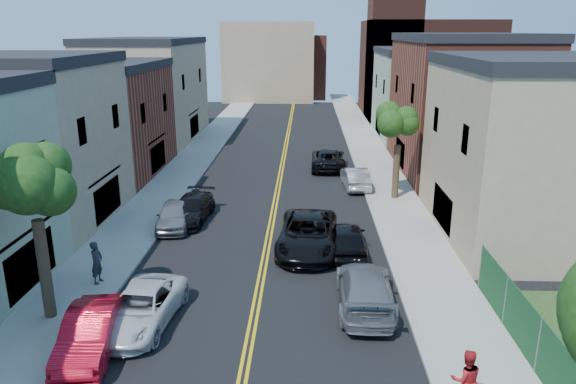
# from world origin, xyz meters

# --- Properties ---
(sidewalk_left) EXTENTS (3.20, 100.00, 0.15)m
(sidewalk_left) POSITION_xyz_m (-7.90, 40.00, 0.07)
(sidewalk_left) COLOR gray
(sidewalk_left) RESTS_ON ground
(sidewalk_right) EXTENTS (3.20, 100.00, 0.15)m
(sidewalk_right) POSITION_xyz_m (7.90, 40.00, 0.07)
(sidewalk_right) COLOR gray
(sidewalk_right) RESTS_ON ground
(curb_left) EXTENTS (0.30, 100.00, 0.15)m
(curb_left) POSITION_xyz_m (-6.15, 40.00, 0.07)
(curb_left) COLOR gray
(curb_left) RESTS_ON ground
(curb_right) EXTENTS (0.30, 100.00, 0.15)m
(curb_right) POSITION_xyz_m (6.15, 40.00, 0.07)
(curb_right) COLOR gray
(curb_right) RESTS_ON ground
(bldg_left_tan_near) EXTENTS (9.00, 10.00, 9.00)m
(bldg_left_tan_near) POSITION_xyz_m (-14.00, 25.00, 4.50)
(bldg_left_tan_near) COLOR #998466
(bldg_left_tan_near) RESTS_ON ground
(bldg_left_brick) EXTENTS (9.00, 12.00, 8.00)m
(bldg_left_brick) POSITION_xyz_m (-14.00, 36.00, 4.00)
(bldg_left_brick) COLOR brown
(bldg_left_brick) RESTS_ON ground
(bldg_left_tan_far) EXTENTS (9.00, 16.00, 9.50)m
(bldg_left_tan_far) POSITION_xyz_m (-14.00, 50.00, 4.75)
(bldg_left_tan_far) COLOR #998466
(bldg_left_tan_far) RESTS_ON ground
(bldg_right_tan) EXTENTS (9.00, 12.00, 9.00)m
(bldg_right_tan) POSITION_xyz_m (14.00, 24.00, 4.50)
(bldg_right_tan) COLOR #998466
(bldg_right_tan) RESTS_ON ground
(bldg_right_brick) EXTENTS (9.00, 14.00, 10.00)m
(bldg_right_brick) POSITION_xyz_m (14.00, 38.00, 5.00)
(bldg_right_brick) COLOR brown
(bldg_right_brick) RESTS_ON ground
(bldg_right_palegrn) EXTENTS (9.00, 12.00, 8.50)m
(bldg_right_palegrn) POSITION_xyz_m (14.00, 52.00, 4.25)
(bldg_right_palegrn) COLOR gray
(bldg_right_palegrn) RESTS_ON ground
(church) EXTENTS (16.20, 14.20, 22.60)m
(church) POSITION_xyz_m (16.33, 67.07, 7.24)
(church) COLOR #4C2319
(church) RESTS_ON ground
(backdrop_left) EXTENTS (14.00, 8.00, 12.00)m
(backdrop_left) POSITION_xyz_m (-4.00, 82.00, 6.00)
(backdrop_left) COLOR #998466
(backdrop_left) RESTS_ON ground
(backdrop_center) EXTENTS (10.00, 8.00, 10.00)m
(backdrop_center) POSITION_xyz_m (0.00, 86.00, 5.00)
(backdrop_center) COLOR brown
(backdrop_center) RESTS_ON ground
(fence_right) EXTENTS (0.04, 15.00, 1.90)m
(fence_right) POSITION_xyz_m (9.50, 9.50, 1.10)
(fence_right) COLOR #143F1E
(fence_right) RESTS_ON sidewalk_right
(tree_left_mid) EXTENTS (5.20, 5.20, 9.29)m
(tree_left_mid) POSITION_xyz_m (-7.88, 14.01, 6.58)
(tree_left_mid) COLOR #36251B
(tree_left_mid) RESTS_ON sidewalk_left
(tree_right_far) EXTENTS (4.40, 4.40, 8.03)m
(tree_right_far) POSITION_xyz_m (7.92, 30.01, 5.76)
(tree_right_far) COLOR #36251B
(tree_right_far) RESTS_ON sidewalk_right
(red_sedan) EXTENTS (2.21, 4.78, 1.52)m
(red_sedan) POSITION_xyz_m (-5.45, 11.84, 0.76)
(red_sedan) COLOR red
(red_sedan) RESTS_ON ground
(white_pickup) EXTENTS (2.87, 5.34, 1.43)m
(white_pickup) POSITION_xyz_m (-4.23, 13.72, 0.71)
(white_pickup) COLOR silver
(white_pickup) RESTS_ON ground
(grey_car_left) EXTENTS (2.22, 4.49, 1.47)m
(grey_car_left) POSITION_xyz_m (-5.50, 24.23, 0.74)
(grey_car_left) COLOR slate
(grey_car_left) RESTS_ON ground
(black_car_left) EXTENTS (2.40, 5.12, 1.45)m
(black_car_left) POSITION_xyz_m (-4.75, 25.42, 0.72)
(black_car_left) COLOR black
(black_car_left) RESTS_ON ground
(grey_car_right) EXTENTS (2.40, 5.57, 1.60)m
(grey_car_right) POSITION_xyz_m (4.43, 15.41, 0.80)
(grey_car_right) COLOR slate
(grey_car_right) RESTS_ON ground
(black_car_right) EXTENTS (1.84, 4.57, 1.56)m
(black_car_right) POSITION_xyz_m (4.09, 20.91, 0.78)
(black_car_right) COLOR black
(black_car_right) RESTS_ON ground
(silver_car_right) EXTENTS (1.93, 4.65, 1.50)m
(silver_car_right) POSITION_xyz_m (5.50, 32.66, 0.75)
(silver_car_right) COLOR #9E9FA5
(silver_car_right) RESTS_ON ground
(dark_car_right_far) EXTENTS (2.80, 5.88, 1.62)m
(dark_car_right_far) POSITION_xyz_m (3.80, 38.22, 0.81)
(dark_car_right_far) COLOR black
(dark_car_right_far) RESTS_ON ground
(black_suv_lane) EXTENTS (3.29, 6.49, 1.76)m
(black_suv_lane) POSITION_xyz_m (2.11, 21.22, 0.88)
(black_suv_lane) COLOR black
(black_suv_lane) RESTS_ON ground
(pedestrian_left) EXTENTS (0.56, 0.76, 1.91)m
(pedestrian_left) POSITION_xyz_m (-7.11, 16.91, 1.11)
(pedestrian_left) COLOR #24242B
(pedestrian_left) RESTS_ON sidewalk_left
(pedestrian_right) EXTENTS (0.93, 0.73, 1.87)m
(pedestrian_right) POSITION_xyz_m (6.70, 9.23, 1.09)
(pedestrian_right) COLOR red
(pedestrian_right) RESTS_ON sidewalk_right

